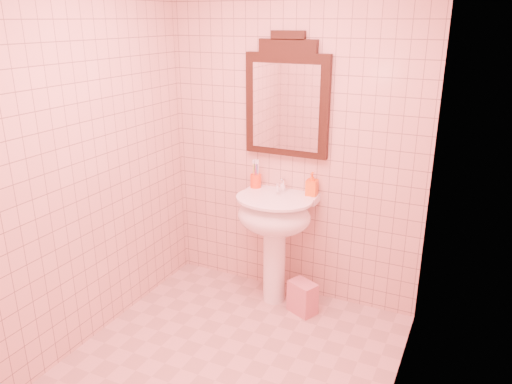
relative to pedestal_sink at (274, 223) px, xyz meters
The scene contains 8 objects.
floor 1.10m from the pedestal_sink, 86.92° to the right, with size 2.20×2.20×0.00m, color #C79B90.
back_wall 0.63m from the pedestal_sink, 78.42° to the left, with size 2.00×0.02×2.50m, color #DFAB9B.
pedestal_sink is the anchor object (origin of this frame).
faucet 0.29m from the pedestal_sink, 90.00° to the left, with size 0.04×0.16×0.11m.
mirror 0.91m from the pedestal_sink, 90.00° to the left, with size 0.64×0.06×0.89m.
toothbrush_cup 0.37m from the pedestal_sink, 146.62° to the left, with size 0.08×0.08×0.20m.
soap_dispenser 0.40m from the pedestal_sink, 35.75° to the left, with size 0.08×0.08×0.18m, color orange.
towel 0.60m from the pedestal_sink, 13.49° to the right, with size 0.20×0.14×0.25m, color #CD7881.
Camera 1 is at (1.30, -2.30, 2.12)m, focal length 35.00 mm.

